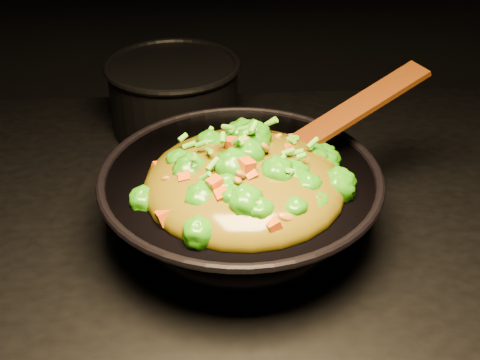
{
  "coord_description": "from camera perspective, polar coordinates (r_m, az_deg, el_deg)",
  "views": [
    {
      "loc": [
        0.04,
        -0.62,
        1.42
      ],
      "look_at": [
        0.08,
        0.02,
        0.98
      ],
      "focal_mm": 45.0,
      "sensor_mm": 36.0,
      "label": 1
    }
  ],
  "objects": [
    {
      "name": "wok",
      "position": [
        0.79,
        0.04,
        -2.46
      ],
      "size": [
        0.44,
        0.44,
        0.1
      ],
      "primitive_type": null,
      "rotation": [
        0.0,
        0.0,
        -0.29
      ],
      "color": "black",
      "rests_on": "stovetop"
    },
    {
      "name": "back_pot",
      "position": [
        1.05,
        -6.23,
        7.96
      ],
      "size": [
        0.28,
        0.28,
        0.12
      ],
      "primitive_type": "cylinder",
      "rotation": [
        0.0,
        0.0,
        -0.36
      ],
      "color": "black",
      "rests_on": "stovetop"
    },
    {
      "name": "spatula",
      "position": [
        0.81,
        9.31,
        5.69
      ],
      "size": [
        0.25,
        0.13,
        0.11
      ],
      "primitive_type": "cube",
      "rotation": [
        0.0,
        -0.38,
        0.37
      ],
      "color": "#381404",
      "rests_on": "wok"
    },
    {
      "name": "stir_fry",
      "position": [
        0.72,
        0.43,
        2.08
      ],
      "size": [
        0.28,
        0.28,
        0.09
      ],
      "primitive_type": null,
      "rotation": [
        0.0,
        0.0,
        0.12
      ],
      "color": "#267C08",
      "rests_on": "wok"
    }
  ]
}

